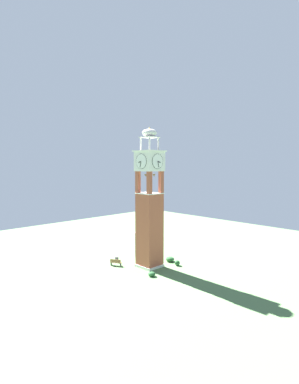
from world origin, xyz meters
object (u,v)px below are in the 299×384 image
trash_bin (117,259)px  park_bench (116,262)px  clock_tower (149,210)px  lamp_post (136,240)px

trash_bin → park_bench: bearing=46.4°
clock_tower → park_bench: size_ratio=12.32×
park_bench → lamp_post: size_ratio=0.40×
park_bench → trash_bin: park_bench is taller
lamp_post → trash_bin: 4.40m
clock_tower → park_bench: clock_tower is taller
clock_tower → trash_bin: clock_tower is taller
lamp_post → trash_bin: bearing=-0.8°
park_bench → clock_tower: bearing=131.8°
clock_tower → lamp_post: (-1.58, -4.76, -5.42)m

